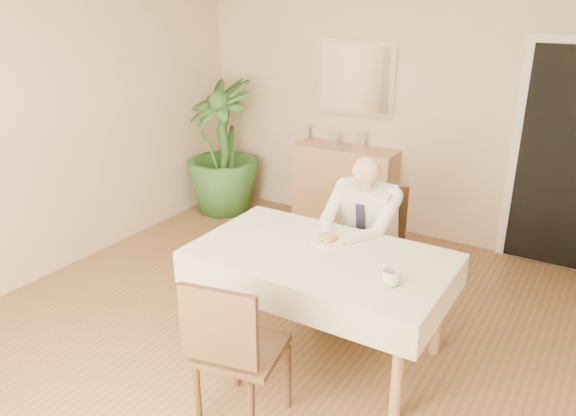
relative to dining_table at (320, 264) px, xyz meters
The scene contains 17 objects.
room 0.75m from the dining_table, 151.20° to the right, with size 5.00×5.02×2.60m.
doorway 2.59m from the dining_table, 62.18° to the left, with size 0.96×0.07×2.10m.
mirror 2.59m from the dining_table, 110.70° to the left, with size 0.86×0.04×0.76m.
dining_table is the anchor object (origin of this frame).
chair_far 0.90m from the dining_table, 90.00° to the left, with size 0.48×0.48×0.95m.
chair_near 0.92m from the dining_table, 93.71° to the right, with size 0.53×0.53×0.95m.
seated_man 0.59m from the dining_table, 90.00° to the left, with size 0.48×0.72×1.24m.
plate 0.21m from the dining_table, 104.34° to the left, with size 0.26×0.26×0.02m, color white.
food 0.22m from the dining_table, 104.34° to the left, with size 0.14×0.14×0.06m, color olive.
knife 0.17m from the dining_table, 93.50° to the left, with size 0.01×0.01×0.13m, color silver.
fork 0.19m from the dining_table, 124.69° to the left, with size 0.01×0.01×0.13m, color silver.
coffee_mug 0.60m from the dining_table, 15.93° to the right, with size 0.12×0.12×0.09m, color white.
sideboard 2.31m from the dining_table, 112.02° to the left, with size 1.08×0.37×0.87m, color tan.
photo_frame_left 2.61m from the dining_table, 122.42° to the left, with size 0.10×0.02×0.14m, color silver.
photo_frame_center 2.37m from the dining_table, 115.51° to the left, with size 0.10×0.02×0.14m, color silver.
photo_frame_right 2.33m from the dining_table, 108.48° to the left, with size 0.10×0.02×0.14m, color silver.
potted_palm 2.86m from the dining_table, 141.24° to the left, with size 0.83×0.83×1.49m, color #264C1E.
Camera 1 is at (1.94, -2.80, 2.40)m, focal length 35.00 mm.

